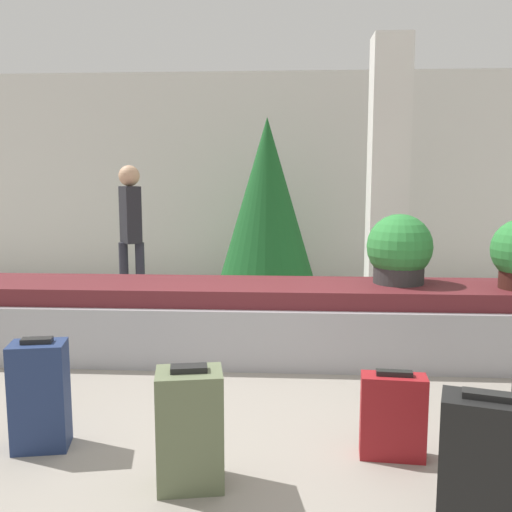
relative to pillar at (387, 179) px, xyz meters
The scene contains 11 objects.
ground_plane 3.89m from the pillar, 113.68° to the right, with size 18.00×18.00×0.00m, color gray.
back_wall 2.57m from the pillar, 123.66° to the left, with size 18.00×0.06×3.20m.
carousel 2.52m from the pillar, 130.98° to the right, with size 6.65×0.97×0.67m.
pillar is the anchor object (origin of this frame).
suitcase_0 4.56m from the pillar, 126.56° to the right, with size 0.36×0.28×0.69m.
suitcase_2 4.41m from the pillar, 112.82° to the right, with size 0.39×0.32×0.66m.
suitcase_3 3.80m from the pillar, 98.25° to the right, with size 0.39×0.19×0.53m.
suitcase_4 4.46m from the pillar, 93.33° to the right, with size 0.42×0.32×0.70m.
potted_plant_1 1.67m from the pillar, 94.84° to the right, with size 0.59×0.59×0.63m.
traveler_0 3.07m from the pillar, behind, with size 0.32×0.37×1.77m.
decorated_tree 1.63m from the pillar, 153.14° to the left, with size 1.32×1.32×2.39m.
Camera 1 is at (0.31, -3.47, 1.64)m, focal length 40.00 mm.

